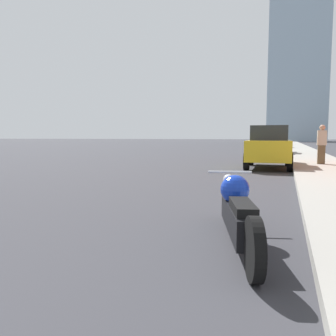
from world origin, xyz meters
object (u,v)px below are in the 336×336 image
(motorcycle, at_px, (237,211))
(parked_car_white, at_px, (274,143))
(parked_car_red, at_px, (280,140))
(parked_car_silver, at_px, (277,141))
(parked_car_yellow, at_px, (269,147))
(pedestrian, at_px, (322,144))
(parked_car_green, at_px, (280,140))

(motorcycle, height_order, parked_car_white, parked_car_white)
(parked_car_red, bearing_deg, parked_car_silver, -86.07)
(parked_car_yellow, relative_size, pedestrian, 2.45)
(motorcycle, xyz_separation_m, parked_car_red, (-0.46, 59.96, 0.42))
(motorcycle, xyz_separation_m, parked_car_silver, (-0.44, 34.45, 0.42))
(parked_car_yellow, relative_size, parked_car_red, 0.85)
(parked_car_yellow, relative_size, parked_car_green, 0.98)
(parked_car_silver, distance_m, pedestrian, 23.45)
(parked_car_silver, bearing_deg, motorcycle, -91.36)
(parked_car_red, relative_size, pedestrian, 2.87)
(parked_car_silver, height_order, parked_car_green, parked_car_green)
(parked_car_green, height_order, pedestrian, pedestrian)
(motorcycle, bearing_deg, parked_car_white, 75.14)
(parked_car_yellow, bearing_deg, parked_car_white, 89.51)
(motorcycle, relative_size, parked_car_green, 0.63)
(parked_car_white, relative_size, parked_car_green, 1.13)
(parked_car_white, xyz_separation_m, parked_car_silver, (-0.14, 13.32, -0.02))
(parked_car_white, height_order, parked_car_green, parked_car_green)
(motorcycle, xyz_separation_m, parked_car_white, (-0.30, 21.13, 0.44))
(parked_car_white, distance_m, parked_car_red, 38.83)
(motorcycle, bearing_deg, pedestrian, 64.48)
(parked_car_white, relative_size, parked_car_silver, 1.00)
(parked_car_silver, bearing_deg, parked_car_red, 87.97)
(motorcycle, distance_m, parked_car_yellow, 10.11)
(parked_car_yellow, distance_m, parked_car_silver, 24.36)
(motorcycle, distance_m, pedestrian, 11.30)
(parked_car_white, height_order, pedestrian, pedestrian)
(parked_car_green, bearing_deg, parked_car_silver, -92.85)
(parked_car_yellow, height_order, parked_car_silver, parked_car_yellow)
(parked_car_red, bearing_deg, pedestrian, -83.32)
(parked_car_silver, relative_size, parked_car_red, 0.98)
(motorcycle, height_order, pedestrian, pedestrian)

